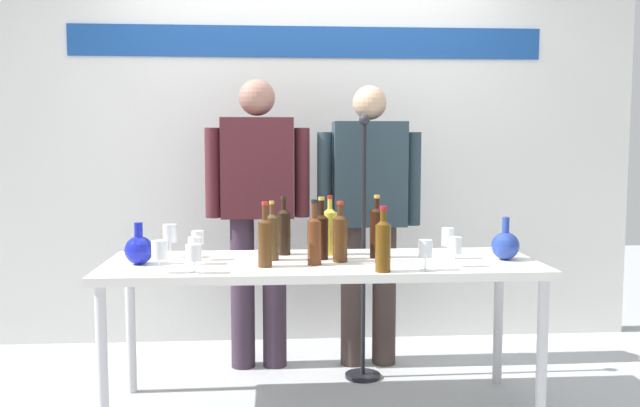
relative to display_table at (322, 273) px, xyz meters
The scene contains 24 objects.
back_wall 1.50m from the display_table, 90.00° to the left, with size 4.38×0.11×3.00m.
display_table is the anchor object (origin of this frame).
decanter_blue_left 0.89m from the display_table, behind, with size 0.14×0.14×0.20m.
decanter_blue_right 0.92m from the display_table, ahead, with size 0.14×0.14×0.21m.
presenter_left 0.80m from the display_table, 115.83° to the left, with size 0.61×0.22×1.69m.
presenter_right 0.79m from the display_table, 64.17° to the left, with size 0.61×0.22×1.66m.
wine_bottle_0 0.35m from the display_table, 15.27° to the left, with size 0.07×0.07×0.32m.
wine_bottle_1 0.27m from the display_table, 73.65° to the left, with size 0.07×0.07×0.31m.
wine_bottle_2 0.22m from the display_table, 114.41° to the right, with size 0.07×0.07×0.31m.
wine_bottle_3 0.31m from the display_table, behind, with size 0.07×0.07×0.29m.
wine_bottle_4 0.19m from the display_table, 88.41° to the left, with size 0.07×0.07×0.31m.
wine_bottle_5 0.36m from the display_table, 153.71° to the right, with size 0.07×0.07×0.31m.
wine_bottle_6 0.43m from the display_table, 49.35° to the right, with size 0.07×0.07×0.30m.
wine_bottle_7 0.33m from the display_table, 132.67° to the left, with size 0.07×0.07×0.30m.
wine_bottle_8 0.21m from the display_table, 17.21° to the right, with size 0.07×0.07×0.30m.
wine_glass_left_0 0.79m from the display_table, 168.99° to the left, with size 0.07×0.07×0.17m.
wine_glass_left_1 0.63m from the display_table, behind, with size 0.06×0.06×0.15m.
wine_glass_left_2 0.63m from the display_table, behind, with size 0.06×0.06×0.13m.
wine_glass_left_3 0.67m from the display_table, 155.16° to the right, with size 0.07×0.07×0.13m.
wine_glass_left_4 0.80m from the display_table, 161.28° to the right, with size 0.07×0.07×0.15m.
wine_glass_right_0 0.65m from the display_table, ahead, with size 0.06×0.06×0.16m.
wine_glass_right_1 0.55m from the display_table, 31.29° to the right, with size 0.06×0.06×0.14m.
wine_glass_right_2 0.66m from the display_table, 17.98° to the right, with size 0.06×0.06×0.14m.
microphone_stand 0.55m from the display_table, 58.98° to the left, with size 0.20×0.20×1.48m.
Camera 1 is at (-0.24, -3.26, 1.34)m, focal length 37.95 mm.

